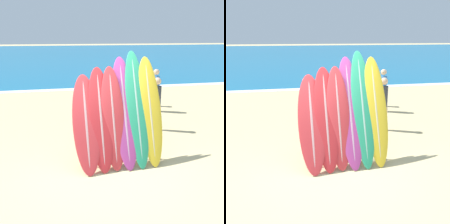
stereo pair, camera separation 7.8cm
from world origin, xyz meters
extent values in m
plane|color=tan|center=(0.00, 0.00, 0.00)|extent=(160.00, 160.00, 0.00)
cube|color=#146693|center=(0.00, 38.64, 0.00)|extent=(120.00, 60.00, 0.00)
cube|color=white|center=(0.00, 8.94, 0.01)|extent=(120.00, 0.60, 0.01)
cylinder|color=slate|center=(-0.62, 0.38, 0.47)|extent=(0.04, 0.04, 0.94)
cylinder|color=slate|center=(1.10, 0.38, 0.47)|extent=(0.04, 0.04, 0.94)
cylinder|color=slate|center=(0.24, 0.38, 0.92)|extent=(1.76, 0.04, 0.04)
cylinder|color=slate|center=(0.24, 0.38, 0.12)|extent=(1.76, 0.04, 0.04)
ellipsoid|color=red|center=(-0.49, 0.38, 0.98)|extent=(0.58, 1.12, 1.97)
ellipsoid|color=#D59E9F|center=(-0.49, 0.38, 0.98)|extent=(0.10, 1.08, 1.90)
ellipsoid|color=red|center=(-0.16, 0.41, 1.06)|extent=(0.54, 1.09, 2.13)
ellipsoid|color=#D19A9C|center=(-0.16, 0.41, 1.06)|extent=(0.10, 1.06, 2.05)
ellipsoid|color=red|center=(0.10, 0.41, 1.07)|extent=(0.50, 0.98, 2.14)
ellipsoid|color=#D59E9F|center=(0.10, 0.41, 1.07)|extent=(0.09, 0.95, 2.06)
ellipsoid|color=#B23D8E|center=(0.38, 0.47, 1.17)|extent=(0.52, 1.18, 2.33)
ellipsoid|color=#CAA1BE|center=(0.38, 0.47, 1.17)|extent=(0.09, 1.14, 2.24)
ellipsoid|color=#289E70|center=(0.66, 0.49, 1.23)|extent=(0.48, 1.20, 2.46)
ellipsoid|color=#9AC3B3|center=(0.66, 0.49, 1.23)|extent=(0.09, 1.16, 2.37)
ellipsoid|color=yellow|center=(0.96, 0.45, 1.16)|extent=(0.51, 1.08, 2.33)
ellipsoid|color=beige|center=(0.96, 0.45, 1.16)|extent=(0.09, 1.05, 2.24)
cylinder|color=beige|center=(2.55, 4.06, 0.38)|extent=(0.11, 0.11, 0.76)
cylinder|color=beige|center=(2.49, 4.21, 0.38)|extent=(0.11, 0.11, 0.76)
cube|color=#282D38|center=(2.52, 4.14, 0.64)|extent=(0.21, 0.25, 0.23)
cube|color=#3370BC|center=(2.52, 4.14, 1.05)|extent=(0.23, 0.27, 0.59)
sphere|color=beige|center=(2.52, 4.14, 1.49)|extent=(0.21, 0.21, 0.21)
cylinder|color=tan|center=(2.37, 5.02, 0.40)|extent=(0.11, 0.11, 0.79)
cylinder|color=tan|center=(2.22, 5.10, 0.40)|extent=(0.11, 0.11, 0.79)
cube|color=#CC4C3D|center=(2.29, 5.06, 0.67)|extent=(0.26, 0.23, 0.24)
cube|color=#DB3842|center=(2.29, 5.06, 1.10)|extent=(0.29, 0.25, 0.62)
sphere|color=tan|center=(2.29, 5.06, 1.56)|extent=(0.22, 0.22, 0.22)
cylinder|color=beige|center=(1.89, 2.17, 0.38)|extent=(0.11, 0.11, 0.76)
cylinder|color=beige|center=(1.74, 2.25, 0.38)|extent=(0.11, 0.11, 0.76)
cube|color=#385693|center=(1.81, 2.21, 0.65)|extent=(0.25, 0.22, 0.23)
cube|color=#2D333D|center=(1.81, 2.21, 1.06)|extent=(0.28, 0.24, 0.60)
sphere|color=beige|center=(1.81, 2.21, 1.50)|extent=(0.22, 0.22, 0.22)
camera|label=1|loc=(-1.03, -4.89, 2.79)|focal=42.00mm
camera|label=2|loc=(-0.95, -4.90, 2.79)|focal=42.00mm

